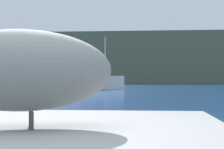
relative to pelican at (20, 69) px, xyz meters
The scene contains 3 objects.
hillside_backdrop 65.90m from the pelican, 90.08° to the left, with size 140.00×10.71×9.07m, color #5B664C.
pelican is the anchor object (origin of this frame).
fishing_boat_white 27.03m from the pelican, 98.73° to the left, with size 6.86×4.28×4.29m.
Camera 1 is at (0.91, -1.96, 0.91)m, focal length 58.80 mm.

